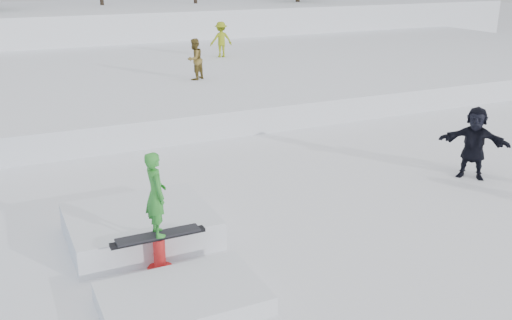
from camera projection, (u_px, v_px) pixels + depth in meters
name	position (u px, v px, depth m)	size (l,w,h in m)	color
ground	(279.00, 255.00, 10.16)	(120.00, 120.00, 0.00)	white
snow_berm	(57.00, 27.00, 35.41)	(60.00, 14.00, 2.40)	white
snow_midrise	(102.00, 78.00, 23.71)	(50.00, 18.00, 0.80)	white
walker_olive	(195.00, 59.00, 21.16)	(0.74, 0.58, 1.52)	brown
walker_ygreen	(221.00, 40.00, 26.31)	(1.04, 0.60, 1.61)	#8A9B15
spectator_dark	(474.00, 143.00, 13.59)	(1.62, 0.52, 1.75)	black
jib_rail_feature	(150.00, 240.00, 10.04)	(2.60, 4.40, 2.11)	white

